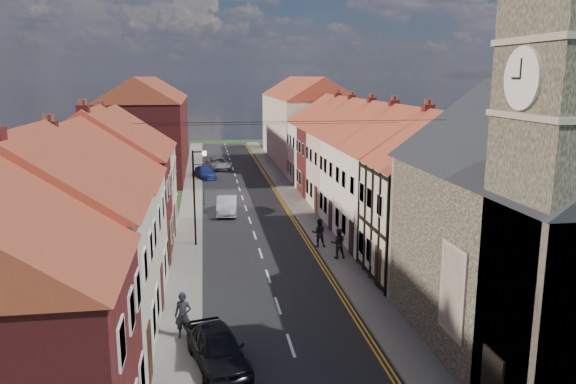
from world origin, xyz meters
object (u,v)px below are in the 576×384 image
(pedestrian_right_b, at_px, (338,243))
(car_mid, at_px, (227,205))
(church, at_px, (562,210))
(car_far, at_px, (205,172))
(car_near, at_px, (218,348))
(lamppost, at_px, (195,192))
(pedestrian_left, at_px, (183,316))
(pedestrian_right, at_px, (319,233))
(car_distant, at_px, (218,164))

(pedestrian_right_b, bearing_deg, car_mid, -58.94)
(church, bearing_deg, pedestrian_right_b, 111.25)
(car_far, bearing_deg, church, -87.20)
(church, relative_size, car_mid, 3.52)
(car_near, distance_m, car_mid, 23.55)
(lamppost, relative_size, pedestrian_right_b, 3.39)
(lamppost, bearing_deg, car_far, 88.57)
(pedestrian_left, distance_m, pedestrian_right_b, 12.49)
(car_near, relative_size, pedestrian_right, 2.39)
(car_far, relative_size, car_distant, 0.89)
(pedestrian_right, bearing_deg, pedestrian_left, 62.02)
(lamppost, height_order, car_mid, lamppost)
(lamppost, xyz_separation_m, pedestrian_right, (7.51, -1.49, -2.52))
(church, bearing_deg, pedestrian_right, 110.44)
(pedestrian_right, bearing_deg, church, 117.33)
(car_far, height_order, pedestrian_right, pedestrian_right)
(church, height_order, car_mid, church)
(church, relative_size, pedestrian_right, 8.50)
(car_near, relative_size, car_distant, 0.90)
(pedestrian_left, distance_m, pedestrian_right, 13.88)
(pedestrian_right_b, bearing_deg, car_near, 62.31)
(pedestrian_right, bearing_deg, pedestrian_right_b, 112.73)
(church, distance_m, pedestrian_right_b, 14.62)
(pedestrian_right, bearing_deg, lamppost, -4.36)
(pedestrian_left, height_order, pedestrian_right_b, pedestrian_left)
(lamppost, xyz_separation_m, car_mid, (2.22, 8.32, -2.83))
(church, relative_size, pedestrian_right_b, 8.58)
(car_far, bearing_deg, car_mid, -98.48)
(church, distance_m, car_far, 43.37)
(car_mid, bearing_deg, car_near, -89.47)
(car_far, bearing_deg, pedestrian_right, -89.30)
(car_mid, bearing_deg, car_far, 99.44)
(pedestrian_left, bearing_deg, pedestrian_right, 70.03)
(church, bearing_deg, car_distant, 103.31)
(church, relative_size, car_distant, 3.21)
(lamppost, bearing_deg, car_mid, 75.05)
(pedestrian_right, bearing_deg, car_far, -68.25)
(church, height_order, car_distant, church)
(car_distant, xyz_separation_m, pedestrian_right_b, (6.04, -33.83, 0.35))
(car_distant, relative_size, pedestrian_right_b, 2.68)
(car_near, relative_size, car_mid, 0.99)
(lamppost, relative_size, car_near, 1.41)
(lamppost, distance_m, car_near, 15.47)
(lamppost, height_order, pedestrian_left, lamppost)
(car_near, height_order, pedestrian_right, pedestrian_right)
(church, relative_size, car_far, 3.60)
(car_mid, height_order, pedestrian_left, pedestrian_left)
(pedestrian_left, height_order, pedestrian_right, pedestrian_left)
(car_mid, relative_size, pedestrian_right, 2.41)
(lamppost, xyz_separation_m, car_distant, (2.13, 30.00, -2.88))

